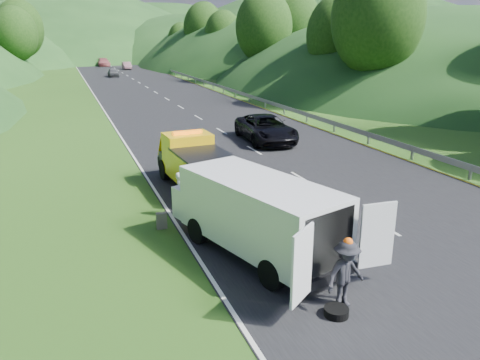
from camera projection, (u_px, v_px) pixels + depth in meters
name	position (u px, v px, depth m)	size (l,w,h in m)	color
ground	(281.00, 216.00, 17.69)	(320.00, 320.00, 0.00)	#38661E
road_surface	(156.00, 93.00, 54.37)	(14.00, 200.00, 0.02)	black
guardrail	(189.00, 81.00, 67.99)	(0.06, 140.00, 1.52)	gray
tree_line_right	(251.00, 74.00, 78.97)	(14.00, 140.00, 14.00)	#2C5218
hills_backdrop	(106.00, 56.00, 140.02)	(201.00, 288.60, 44.00)	#2D5B23
tow_truck	(195.00, 163.00, 20.54)	(2.41, 5.73, 2.42)	black
white_van	(256.00, 212.00, 14.32)	(4.83, 7.48, 2.46)	black
woman	(182.00, 216.00, 17.70)	(0.63, 0.46, 1.73)	silver
child	(234.00, 225.00, 16.93)	(0.54, 0.42, 1.10)	#D3D070
worker	(343.00, 306.00, 11.87)	(1.16, 0.67, 1.80)	black
suitcase	(162.00, 221.00, 16.52)	(0.37, 0.20, 0.59)	#635A4A
spare_tire	(336.00, 316.00, 11.47)	(0.61, 0.61, 0.20)	black
passing_suv	(266.00, 141.00, 29.90)	(2.73, 5.93, 1.65)	black
dist_car_a	(113.00, 77.00, 73.88)	(1.54, 3.82, 1.30)	#45474A
dist_car_b	(127.00, 69.00, 88.87)	(1.46, 4.18, 1.38)	#734D57
dist_car_c	(104.00, 66.00, 96.92)	(2.25, 5.54, 1.61)	#AD565A
dist_car_d	(97.00, 60.00, 118.10)	(1.54, 3.82, 1.30)	#36687B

